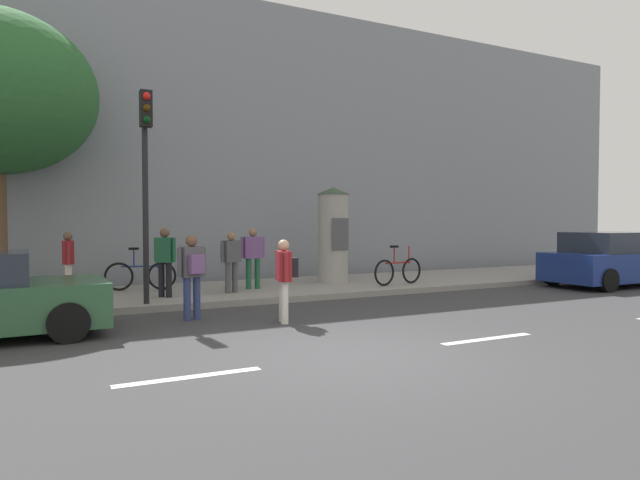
{
  "coord_description": "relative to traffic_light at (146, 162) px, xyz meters",
  "views": [
    {
      "loc": [
        -3.9,
        -6.55,
        1.9
      ],
      "look_at": [
        0.38,
        2.0,
        1.57
      ],
      "focal_mm": 30.39,
      "sensor_mm": 36.0,
      "label": 1
    }
  ],
  "objects": [
    {
      "name": "pedestrian_in_red_top",
      "position": [
        2.89,
        1.53,
        -2.07
      ],
      "size": [
        0.66,
        0.24,
        1.57
      ],
      "color": "#1E5938",
      "rests_on": "sidewalk_curb"
    },
    {
      "name": "pedestrian_with_bag",
      "position": [
        -1.45,
        2.07,
        -2.12
      ],
      "size": [
        0.25,
        0.6,
        1.51
      ],
      "color": "silver",
      "rests_on": "sidewalk_curb"
    },
    {
      "name": "parked_car_blue",
      "position": [
        13.09,
        -1.43,
        -2.38
      ],
      "size": [
        4.49,
        2.03,
        1.59
      ],
      "color": "navy",
      "rests_on": "ground_plane"
    },
    {
      "name": "bicycle_upright",
      "position": [
        6.8,
        0.6,
        -2.6
      ],
      "size": [
        1.75,
        0.37,
        1.09
      ],
      "color": "black",
      "rests_on": "sidewalk_curb"
    },
    {
      "name": "pedestrian_tallest",
      "position": [
        2.15,
        1.05,
        -2.12
      ],
      "size": [
        0.57,
        0.47,
        1.49
      ],
      "color": "#4C4C51",
      "rests_on": "sidewalk_curb"
    },
    {
      "name": "pedestrian_with_backpack",
      "position": [
        2.11,
        -2.46,
        -2.21
      ],
      "size": [
        0.46,
        0.66,
        1.56
      ],
      "color": "silver",
      "rests_on": "ground_plane"
    },
    {
      "name": "ground_plane",
      "position": [
        2.08,
        -5.24,
        -3.14
      ],
      "size": [
        80.0,
        80.0,
        0.0
      ],
      "primitive_type": "plane",
      "color": "#38383A"
    },
    {
      "name": "poster_column",
      "position": [
        5.46,
        1.94,
        -1.61
      ],
      "size": [
        0.95,
        0.95,
        2.73
      ],
      "color": "#9E9B93",
      "rests_on": "sidewalk_curb"
    },
    {
      "name": "lane_markings",
      "position": [
        2.08,
        -5.24,
        -3.14
      ],
      "size": [
        25.8,
        0.16,
        0.01
      ],
      "color": "silver",
      "rests_on": "ground_plane"
    },
    {
      "name": "sidewalk_curb",
      "position": [
        2.08,
        1.76,
        -3.07
      ],
      "size": [
        36.0,
        4.0,
        0.15
      ],
      "primitive_type": "cube",
      "color": "gray",
      "rests_on": "ground_plane"
    },
    {
      "name": "traffic_light",
      "position": [
        0.0,
        0.0,
        0.0
      ],
      "size": [
        0.24,
        0.45,
        4.46
      ],
      "color": "black",
      "rests_on": "sidewalk_curb"
    },
    {
      "name": "pedestrian_in_dark_shirt",
      "position": [
        0.62,
        -1.42,
        -2.17
      ],
      "size": [
        0.58,
        0.46,
        1.64
      ],
      "color": "navy",
      "rests_on": "ground_plane"
    },
    {
      "name": "pedestrian_in_light_jacket",
      "position": [
        0.55,
        0.94,
        -2.06
      ],
      "size": [
        0.45,
        0.45,
        1.6
      ],
      "color": "black",
      "rests_on": "sidewalk_curb"
    },
    {
      "name": "building_backdrop",
      "position": [
        2.08,
        6.76,
        1.25
      ],
      "size": [
        36.0,
        5.0,
        8.78
      ],
      "primitive_type": "cube",
      "color": "gray",
      "rests_on": "ground_plane"
    },
    {
      "name": "bicycle_leaning",
      "position": [
        0.23,
        2.5,
        -2.6
      ],
      "size": [
        1.72,
        0.55,
        1.09
      ],
      "color": "black",
      "rests_on": "sidewalk_curb"
    }
  ]
}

